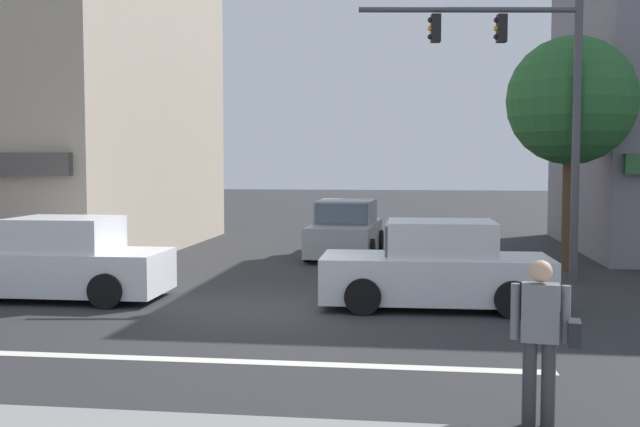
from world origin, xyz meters
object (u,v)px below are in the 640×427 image
at_px(street_tree, 571,102).
at_px(sedan_approaching_near, 61,262).
at_px(sedan_parked_curbside, 436,268).
at_px(utility_pole_near_left, 18,85).
at_px(traffic_light_mast, 533,92).
at_px(pedestrian_foreground_with_bag, 542,333).
at_px(sedan_crossing_center, 346,231).

bearing_deg(street_tree, sedan_approaching_near, -153.73).
bearing_deg(sedan_parked_curbside, sedan_approaching_near, -179.42).
distance_m(utility_pole_near_left, traffic_light_mast, 12.38).
relative_size(traffic_light_mast, sedan_approaching_near, 1.51).
bearing_deg(utility_pole_near_left, pedestrian_foreground_with_bag, -42.30).
distance_m(sedan_parked_curbside, pedestrian_foreground_with_bag, 6.21).
height_order(street_tree, sedan_parked_curbside, street_tree).
relative_size(utility_pole_near_left, sedan_parked_curbside, 2.13).
bearing_deg(traffic_light_mast, sedan_parked_curbside, -122.55).
xyz_separation_m(utility_pole_near_left, pedestrian_foreground_with_bag, (11.11, -10.11, -3.60)).
xyz_separation_m(street_tree, sedan_approaching_near, (-10.46, -5.16, -3.38)).
height_order(sedan_crossing_center, sedan_approaching_near, same).
xyz_separation_m(street_tree, traffic_light_mast, (-1.16, -1.74, 0.08)).
relative_size(street_tree, pedestrian_foreground_with_bag, 3.39).
bearing_deg(pedestrian_foreground_with_bag, utility_pole_near_left, 137.70).
xyz_separation_m(traffic_light_mast, sedan_approaching_near, (-9.31, -3.42, -3.46)).
bearing_deg(street_tree, traffic_light_mast, -123.56).
bearing_deg(sedan_approaching_near, pedestrian_foreground_with_bag, -36.97).
xyz_separation_m(traffic_light_mast, sedan_crossing_center, (-4.49, 3.89, -3.46)).
distance_m(sedan_crossing_center, pedestrian_foreground_with_bag, 13.76).
distance_m(traffic_light_mast, sedan_parked_curbside, 5.27).
bearing_deg(sedan_crossing_center, utility_pole_near_left, -157.49).
distance_m(street_tree, sedan_crossing_center, 6.92).
bearing_deg(utility_pole_near_left, traffic_light_mast, -2.90).
relative_size(traffic_light_mast, sedan_parked_curbside, 1.50).
bearing_deg(traffic_light_mast, sedan_crossing_center, 139.10).
distance_m(utility_pole_near_left, pedestrian_foreground_with_bag, 15.44).
height_order(traffic_light_mast, pedestrian_foreground_with_bag, traffic_light_mast).
height_order(street_tree, pedestrian_foreground_with_bag, street_tree).
bearing_deg(sedan_parked_curbside, street_tree, 57.10).
bearing_deg(sedan_crossing_center, pedestrian_foreground_with_bag, -76.38).
distance_m(sedan_crossing_center, sedan_approaching_near, 8.75).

